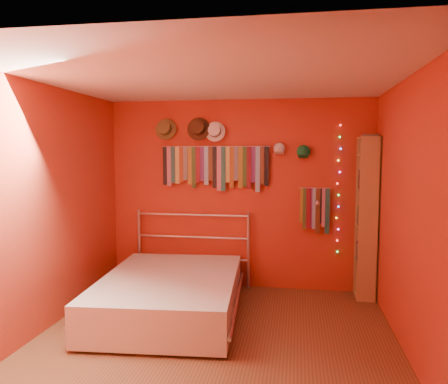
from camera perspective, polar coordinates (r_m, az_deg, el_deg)
The scene contains 16 objects.
ground at distance 4.46m, azimuth -1.26°, elevation -18.79°, with size 3.50×3.50×0.00m, color brown.
back_wall at distance 5.83m, azimuth 1.95°, elevation -0.31°, with size 3.50×0.02×2.50m, color #AB221B.
right_wall at distance 4.16m, azimuth 23.18°, elevation -3.01°, with size 0.02×3.50×2.50m, color #AB221B.
left_wall at distance 4.76m, azimuth -22.48°, elevation -1.98°, with size 0.02×3.50×2.50m, color #AB221B.
ceiling at distance 4.13m, azimuth -1.33°, elevation 14.79°, with size 3.50×3.50×0.02m, color white.
tie_rack at distance 5.79m, azimuth -1.14°, elevation 3.51°, with size 1.45×0.03×0.60m.
small_tie_rack at distance 5.73m, azimuth 11.77°, elevation -2.04°, with size 0.40×0.03×0.59m.
fedora_olive at distance 5.92m, azimuth -7.71°, elevation 8.22°, with size 0.29×0.16×0.28m.
fedora_brown at distance 5.80m, azimuth -3.42°, elevation 8.32°, with size 0.31×0.17×0.31m.
fedora_white at distance 5.76m, azimuth -1.23°, elevation 7.99°, with size 0.27×0.15×0.27m.
cap_white at distance 5.70m, azimuth 7.25°, elevation 5.65°, with size 0.16×0.21×0.16m.
cap_green at distance 5.69m, azimuth 10.32°, elevation 5.19°, with size 0.18×0.22×0.18m.
fairy_lights at distance 5.75m, azimuth 14.73°, elevation 0.34°, with size 0.06×0.02×1.65m.
reading_lamp at distance 5.58m, azimuth 12.08°, elevation -1.44°, with size 0.06×0.27×0.08m.
bookshelf at distance 5.66m, azimuth 18.54°, elevation -3.13°, with size 0.25×0.34×2.00m.
bed at distance 5.03m, azimuth -7.06°, elevation -13.06°, with size 1.70×2.17×1.03m.
Camera 1 is at (0.77, -4.00, 1.82)m, focal length 35.00 mm.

